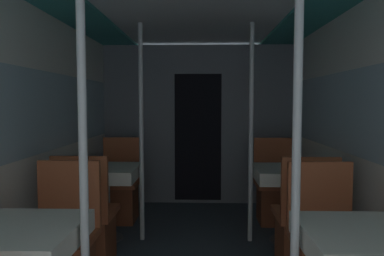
% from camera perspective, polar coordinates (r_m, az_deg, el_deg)
% --- Properties ---
extents(wall_left, '(0.05, 6.70, 2.17)m').
position_cam_1_polar(wall_left, '(3.30, -23.26, -1.16)').
color(wall_left, silver).
rests_on(wall_left, ground_plane).
extents(wall_right, '(0.05, 6.70, 2.17)m').
position_cam_1_polar(wall_right, '(3.24, 24.37, -1.28)').
color(wall_right, silver).
rests_on(wall_right, ground_plane).
extents(bulkhead_far, '(2.59, 0.09, 2.17)m').
position_cam_1_polar(bulkhead_far, '(5.16, 0.92, 0.45)').
color(bulkhead_far, slate).
rests_on(bulkhead_far, ground_plane).
extents(dining_table_left_0, '(0.65, 0.65, 0.74)m').
position_cam_1_polar(dining_table_left_0, '(2.27, -25.25, -15.76)').
color(dining_table_left_0, '#4C4C51').
rests_on(dining_table_left_0, ground_plane).
extents(support_pole_left_0, '(0.05, 0.05, 2.17)m').
position_cam_1_polar(support_pole_left_0, '(2.02, -16.22, -5.03)').
color(support_pole_left_0, silver).
rests_on(support_pole_left_0, ground_plane).
extents(dining_table_left_1, '(0.65, 0.65, 0.74)m').
position_cam_1_polar(dining_table_left_1, '(3.91, -13.04, -7.21)').
color(dining_table_left_1, '#4C4C51').
rests_on(dining_table_left_1, ground_plane).
extents(chair_left_near_1, '(0.46, 0.46, 0.97)m').
position_cam_1_polar(chair_left_near_1, '(3.44, -15.62, -14.88)').
color(chair_left_near_1, brown).
rests_on(chair_left_near_1, ground_plane).
extents(chair_left_far_1, '(0.46, 0.46, 0.97)m').
position_cam_1_polar(chair_left_far_1, '(4.56, -11.00, -10.08)').
color(chair_left_far_1, brown).
rests_on(chair_left_far_1, ground_plane).
extents(support_pole_left_1, '(0.05, 0.05, 2.17)m').
position_cam_1_polar(support_pole_left_1, '(3.77, -7.72, -0.80)').
color(support_pole_left_1, silver).
rests_on(support_pole_left_1, ground_plane).
extents(dining_table_right_0, '(0.65, 0.65, 0.74)m').
position_cam_1_polar(dining_table_right_0, '(2.21, 25.12, -16.30)').
color(dining_table_right_0, '#4C4C51').
rests_on(dining_table_right_0, ground_plane).
extents(support_pole_right_0, '(0.05, 0.05, 2.17)m').
position_cam_1_polar(support_pole_right_0, '(1.98, 15.61, -5.19)').
color(support_pole_right_0, silver).
rests_on(support_pole_right_0, ground_plane).
extents(dining_table_right_1, '(0.65, 0.65, 0.74)m').
position_cam_1_polar(dining_table_right_1, '(3.88, 14.36, -7.33)').
color(dining_table_right_1, '#4C4C51').
rests_on(dining_table_right_1, ground_plane).
extents(chair_right_near_1, '(0.46, 0.46, 0.97)m').
position_cam_1_polar(chair_right_near_1, '(3.40, 16.58, -15.12)').
color(chair_right_near_1, brown).
rests_on(chair_right_near_1, ground_plane).
extents(chair_right_far_1, '(0.46, 0.46, 0.97)m').
position_cam_1_polar(chair_right_far_1, '(4.53, 12.58, -10.19)').
color(chair_right_far_1, brown).
rests_on(chair_right_far_1, ground_plane).
extents(support_pole_right_1, '(0.05, 0.05, 2.17)m').
position_cam_1_polar(support_pole_right_1, '(3.75, 8.97, -0.83)').
color(support_pole_right_1, silver).
rests_on(support_pole_right_1, ground_plane).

